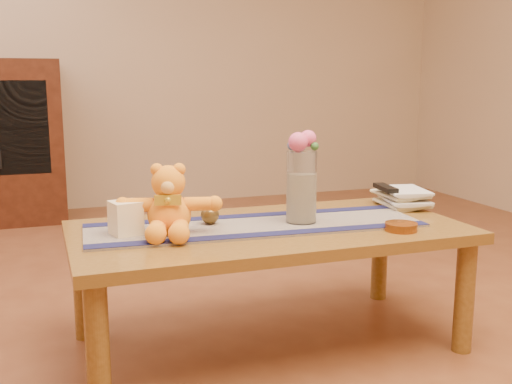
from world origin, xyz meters
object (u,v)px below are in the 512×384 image
object	(u,v)px
tv_remote	(386,188)
teddy_bear	(169,200)
pillar_candle	(126,218)
glass_vase	(302,187)
book_bottom	(384,205)
amber_dish	(401,227)
bronze_ball	(210,215)

from	to	relation	value
tv_remote	teddy_bear	bearing A→B (deg)	-163.44
pillar_candle	glass_vase	distance (m)	0.63
book_bottom	amber_dish	xyz separation A→B (m)	(-0.15, -0.36, 0.00)
amber_dish	glass_vase	bearing A→B (deg)	144.01
teddy_bear	pillar_candle	xyz separation A→B (m)	(-0.14, 0.03, -0.06)
bronze_ball	tv_remote	size ratio (longest dim) A/B	0.41
bronze_ball	tv_remote	xyz separation A→B (m)	(0.76, 0.06, 0.04)
teddy_bear	glass_vase	distance (m)	0.49
book_bottom	teddy_bear	bearing A→B (deg)	-165.85
bronze_ball	tv_remote	distance (m)	0.76
book_bottom	tv_remote	world-z (taller)	tv_remote
teddy_bear	pillar_candle	size ratio (longest dim) A/B	2.96
glass_vase	book_bottom	bearing A→B (deg)	18.72
bronze_ball	tv_remote	bearing A→B (deg)	4.31
tv_remote	amber_dish	distance (m)	0.39
glass_vase	bronze_ball	distance (m)	0.35
book_bottom	amber_dish	world-z (taller)	amber_dish
teddy_bear	amber_dish	world-z (taller)	teddy_bear
glass_vase	tv_remote	distance (m)	0.46
pillar_candle	tv_remote	bearing A→B (deg)	5.41
book_bottom	tv_remote	xyz separation A→B (m)	(-0.00, -0.01, 0.07)
pillar_candle	bronze_ball	size ratio (longest dim) A/B	1.70
glass_vase	pillar_candle	bearing A→B (deg)	176.55
pillar_candle	glass_vase	world-z (taller)	glass_vase
pillar_candle	teddy_bear	bearing A→B (deg)	-13.88
teddy_bear	tv_remote	distance (m)	0.93
amber_dish	book_bottom	bearing A→B (deg)	67.42
amber_dish	bronze_ball	bearing A→B (deg)	154.54
glass_vase	book_bottom	xyz separation A→B (m)	(0.44, 0.15, -0.13)
book_bottom	bronze_ball	bearing A→B (deg)	-169.76
teddy_bear	amber_dish	distance (m)	0.81
amber_dish	teddy_bear	bearing A→B (deg)	164.65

